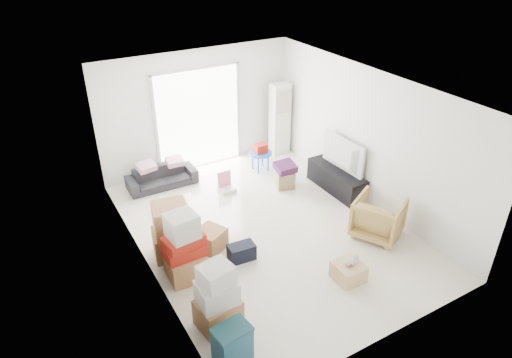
{
  "coord_description": "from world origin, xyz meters",
  "views": [
    {
      "loc": [
        -3.66,
        -5.93,
        4.99
      ],
      "look_at": [
        -0.12,
        0.2,
        1.0
      ],
      "focal_mm": 32.0,
      "sensor_mm": 36.0,
      "label": 1
    }
  ],
  "objects_px": {
    "wood_crate": "(349,272)",
    "storage_bins": "(232,344)",
    "ac_tower": "(280,119)",
    "sofa": "(161,174)",
    "ottoman": "(285,179)",
    "armchair": "(379,215)",
    "television": "(338,166)",
    "kids_table": "(260,152)",
    "tv_console": "(336,180)"
  },
  "relations": [
    {
      "from": "tv_console",
      "to": "kids_table",
      "type": "distance_m",
      "value": 1.85
    },
    {
      "from": "television",
      "to": "kids_table",
      "type": "bearing_deg",
      "value": 28.67
    },
    {
      "from": "ac_tower",
      "to": "wood_crate",
      "type": "bearing_deg",
      "value": -109.04
    },
    {
      "from": "tv_console",
      "to": "ottoman",
      "type": "height_order",
      "value": "tv_console"
    },
    {
      "from": "ottoman",
      "to": "wood_crate",
      "type": "height_order",
      "value": "ottoman"
    },
    {
      "from": "ac_tower",
      "to": "sofa",
      "type": "height_order",
      "value": "ac_tower"
    },
    {
      "from": "television",
      "to": "wood_crate",
      "type": "relative_size",
      "value": 2.66
    },
    {
      "from": "tv_console",
      "to": "sofa",
      "type": "distance_m",
      "value": 3.73
    },
    {
      "from": "kids_table",
      "to": "television",
      "type": "bearing_deg",
      "value": -59.54
    },
    {
      "from": "ac_tower",
      "to": "armchair",
      "type": "distance_m",
      "value": 3.84
    },
    {
      "from": "tv_console",
      "to": "kids_table",
      "type": "height_order",
      "value": "kids_table"
    },
    {
      "from": "sofa",
      "to": "ottoman",
      "type": "xyz_separation_m",
      "value": [
        2.27,
        -1.36,
        -0.1
      ]
    },
    {
      "from": "television",
      "to": "ottoman",
      "type": "height_order",
      "value": "television"
    },
    {
      "from": "wood_crate",
      "to": "tv_console",
      "type": "bearing_deg",
      "value": 55.35
    },
    {
      "from": "ottoman",
      "to": "tv_console",
      "type": "bearing_deg",
      "value": -37.48
    },
    {
      "from": "ac_tower",
      "to": "sofa",
      "type": "bearing_deg",
      "value": -177.22
    },
    {
      "from": "sofa",
      "to": "armchair",
      "type": "bearing_deg",
      "value": -51.98
    },
    {
      "from": "wood_crate",
      "to": "television",
      "type": "bearing_deg",
      "value": 55.35
    },
    {
      "from": "tv_console",
      "to": "wood_crate",
      "type": "distance_m",
      "value": 2.81
    },
    {
      "from": "ac_tower",
      "to": "kids_table",
      "type": "height_order",
      "value": "ac_tower"
    },
    {
      "from": "tv_console",
      "to": "storage_bins",
      "type": "relative_size",
      "value": 2.68
    },
    {
      "from": "ottoman",
      "to": "kids_table",
      "type": "height_order",
      "value": "kids_table"
    },
    {
      "from": "tv_console",
      "to": "storage_bins",
      "type": "xyz_separation_m",
      "value": [
        -3.9,
        -2.75,
        0.03
      ]
    },
    {
      "from": "tv_console",
      "to": "wood_crate",
      "type": "xyz_separation_m",
      "value": [
        -1.6,
        -2.31,
        -0.1
      ]
    },
    {
      "from": "ac_tower",
      "to": "tv_console",
      "type": "relative_size",
      "value": 1.18
    },
    {
      "from": "tv_console",
      "to": "television",
      "type": "relative_size",
      "value": 1.25
    },
    {
      "from": "wood_crate",
      "to": "armchair",
      "type": "bearing_deg",
      "value": 28.83
    },
    {
      "from": "kids_table",
      "to": "wood_crate",
      "type": "height_order",
      "value": "kids_table"
    },
    {
      "from": "tv_console",
      "to": "kids_table",
      "type": "bearing_deg",
      "value": 120.46
    },
    {
      "from": "tv_console",
      "to": "ottoman",
      "type": "xyz_separation_m",
      "value": [
        -0.86,
        0.66,
        -0.06
      ]
    },
    {
      "from": "ac_tower",
      "to": "ottoman",
      "type": "relative_size",
      "value": 4.71
    },
    {
      "from": "kids_table",
      "to": "storage_bins",
      "type": "bearing_deg",
      "value": -124.42
    },
    {
      "from": "sofa",
      "to": "storage_bins",
      "type": "bearing_deg",
      "value": -98.24
    },
    {
      "from": "kids_table",
      "to": "ottoman",
      "type": "bearing_deg",
      "value": -85.83
    },
    {
      "from": "television",
      "to": "kids_table",
      "type": "relative_size",
      "value": 1.82
    },
    {
      "from": "storage_bins",
      "to": "ottoman",
      "type": "xyz_separation_m",
      "value": [
        3.04,
        3.41,
        -0.09
      ]
    },
    {
      "from": "television",
      "to": "storage_bins",
      "type": "xyz_separation_m",
      "value": [
        -3.9,
        -2.75,
        -0.29
      ]
    },
    {
      "from": "storage_bins",
      "to": "ottoman",
      "type": "height_order",
      "value": "storage_bins"
    },
    {
      "from": "wood_crate",
      "to": "storage_bins",
      "type": "bearing_deg",
      "value": -169.2
    },
    {
      "from": "ottoman",
      "to": "ac_tower",
      "type": "bearing_deg",
      "value": 61.63
    },
    {
      "from": "tv_console",
      "to": "television",
      "type": "distance_m",
      "value": 0.32
    },
    {
      "from": "ac_tower",
      "to": "wood_crate",
      "type": "height_order",
      "value": "ac_tower"
    },
    {
      "from": "sofa",
      "to": "storage_bins",
      "type": "relative_size",
      "value": 2.69
    },
    {
      "from": "ac_tower",
      "to": "armchair",
      "type": "xyz_separation_m",
      "value": [
        -0.32,
        -3.8,
        -0.46
      ]
    },
    {
      "from": "sofa",
      "to": "kids_table",
      "type": "bearing_deg",
      "value": -10.36
    },
    {
      "from": "armchair",
      "to": "wood_crate",
      "type": "bearing_deg",
      "value": 90.88
    },
    {
      "from": "ac_tower",
      "to": "storage_bins",
      "type": "relative_size",
      "value": 3.17
    },
    {
      "from": "sofa",
      "to": "ottoman",
      "type": "relative_size",
      "value": 3.99
    },
    {
      "from": "ac_tower",
      "to": "storage_bins",
      "type": "height_order",
      "value": "ac_tower"
    },
    {
      "from": "television",
      "to": "kids_table",
      "type": "distance_m",
      "value": 1.84
    }
  ]
}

